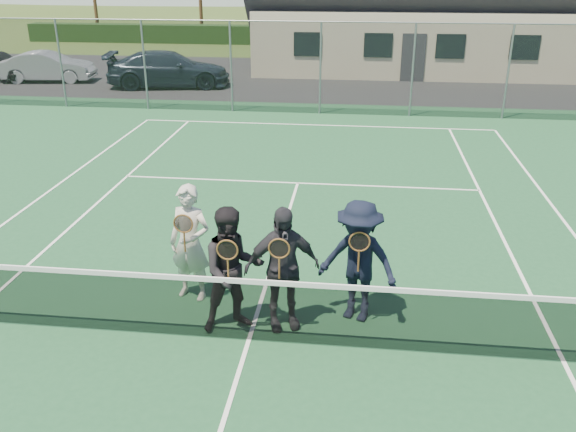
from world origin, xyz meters
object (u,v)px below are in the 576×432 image
player_a (190,243)px  player_d (358,261)px  car_c (169,69)px  tennis_net (248,307)px  player_c (282,268)px  car_b (48,67)px  player_b (233,270)px

player_a → player_d: bearing=-7.0°
car_c → tennis_net: (6.48, -17.62, -0.18)m
tennis_net → player_c: 0.70m
car_b → car_c: car_c is taller
car_b → car_c: (5.47, -0.51, 0.09)m
car_b → player_d: player_d is taller
player_c → car_b: bearing=124.9°
car_c → player_c: (6.89, -17.18, 0.20)m
player_b → player_a: bearing=136.5°
car_b → player_d: 21.92m
tennis_net → player_b: size_ratio=6.49×
car_c → tennis_net: size_ratio=0.42×
player_a → player_d: 2.51m
car_b → player_c: player_c is taller
player_c → player_b: bearing=-169.7°
car_b → player_a: (10.90, -17.05, 0.29)m
tennis_net → player_d: size_ratio=6.49×
car_c → player_d: bearing=-164.7°
car_c → player_c: size_ratio=2.74×
car_b → player_c: bearing=-152.5°
tennis_net → player_b: 0.56m
car_b → player_b: (11.69, -17.81, 0.29)m
car_c → player_c: bearing=-168.0°
player_a → car_c: bearing=108.2°
player_d → car_c: bearing=115.2°
car_c → tennis_net: car_c is taller
car_b → car_c: 5.49m
player_a → player_d: same height
player_b → player_c: size_ratio=1.00×
player_d → player_a: bearing=173.0°
car_b → player_b: bearing=-154.1°
player_c → player_d: same height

